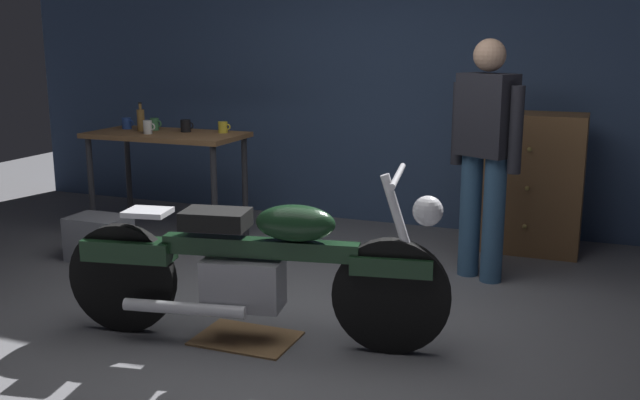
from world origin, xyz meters
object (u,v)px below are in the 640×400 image
at_px(storage_bin, 99,238).
at_px(bottle, 141,119).
at_px(mug_blue_enamel, 127,123).
at_px(mug_green_speckled, 155,124).
at_px(motorcycle, 254,265).
at_px(mug_black_matte, 186,126).
at_px(person_standing, 485,149).
at_px(wooden_dresser, 530,183).
at_px(mug_white_ceramic, 148,127).
at_px(mug_yellow_tall, 223,127).

bearing_deg(storage_bin, bottle, 98.16).
height_order(mug_blue_enamel, mug_green_speckled, mug_green_speckled).
relative_size(motorcycle, mug_blue_enamel, 19.08).
xyz_separation_m(motorcycle, mug_green_speckled, (-1.84, 1.81, 0.50)).
xyz_separation_m(motorcycle, bottle, (-1.92, 1.73, 0.55)).
xyz_separation_m(storage_bin, mug_black_matte, (0.28, 0.85, 0.78)).
relative_size(motorcycle, person_standing, 1.30).
height_order(wooden_dresser, mug_white_ceramic, wooden_dresser).
xyz_separation_m(person_standing, mug_green_speckled, (-2.82, 0.22, 0.03)).
distance_m(mug_green_speckled, mug_white_ceramic, 0.24).
height_order(person_standing, bottle, person_standing).
distance_m(mug_blue_enamel, mug_white_ceramic, 0.42).
bearing_deg(wooden_dresser, storage_bin, -154.03).
xyz_separation_m(storage_bin, mug_white_ceramic, (0.06, 0.63, 0.79)).
relative_size(wooden_dresser, mug_yellow_tall, 9.92).
height_order(storage_bin, mug_black_matte, mug_black_matte).
distance_m(motorcycle, mug_blue_enamel, 2.82).
height_order(motorcycle, mug_white_ceramic, mug_white_ceramic).
xyz_separation_m(wooden_dresser, storage_bin, (-3.03, -1.48, -0.38)).
bearing_deg(mug_yellow_tall, mug_blue_enamel, -175.39).
relative_size(person_standing, mug_white_ceramic, 15.04).
xyz_separation_m(storage_bin, mug_yellow_tall, (0.60, 0.91, 0.78)).
height_order(wooden_dresser, mug_blue_enamel, wooden_dresser).
relative_size(motorcycle, storage_bin, 4.93).
bearing_deg(bottle, mug_white_ceramic, -40.98).
height_order(motorcycle, wooden_dresser, wooden_dresser).
height_order(person_standing, wooden_dresser, person_standing).
relative_size(motorcycle, wooden_dresser, 1.97).
distance_m(motorcycle, wooden_dresser, 2.72).
distance_m(mug_green_speckled, bottle, 0.12).
relative_size(wooden_dresser, mug_green_speckled, 10.22).
xyz_separation_m(motorcycle, storage_bin, (-1.81, 0.95, -0.28)).
bearing_deg(mug_white_ceramic, wooden_dresser, 15.90).
relative_size(mug_white_ceramic, bottle, 0.46).
distance_m(person_standing, bottle, 2.91).
distance_m(mug_blue_enamel, mug_yellow_tall, 0.90).
distance_m(storage_bin, mug_green_speckled, 1.16).
bearing_deg(mug_black_matte, mug_white_ceramic, -135.75).
bearing_deg(mug_blue_enamel, mug_yellow_tall, 4.61).
relative_size(mug_green_speckled, mug_black_matte, 0.90).
distance_m(mug_green_speckled, mug_black_matte, 0.31).
xyz_separation_m(mug_blue_enamel, mug_black_matte, (0.59, 0.01, 0.00)).
distance_m(mug_blue_enamel, mug_black_matte, 0.59).
distance_m(wooden_dresser, storage_bin, 3.39).
xyz_separation_m(person_standing, storage_bin, (-2.79, -0.63, -0.76)).
bearing_deg(storage_bin, person_standing, 12.76).
height_order(mug_blue_enamel, mug_white_ceramic, mug_white_ceramic).
height_order(storage_bin, mug_green_speckled, mug_green_speckled).
relative_size(storage_bin, mug_white_ceramic, 3.96).
distance_m(wooden_dresser, mug_white_ceramic, 3.12).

